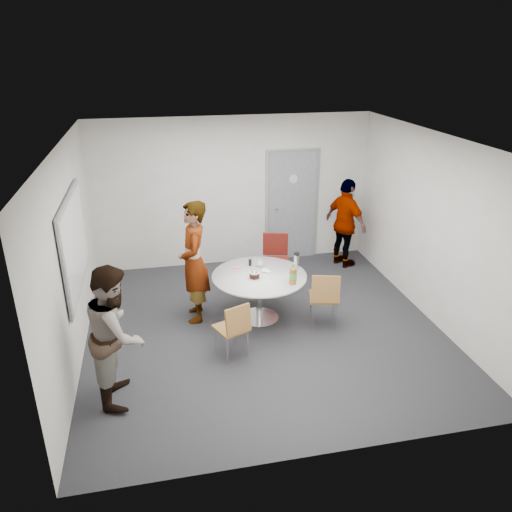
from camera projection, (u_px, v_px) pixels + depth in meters
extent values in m
plane|color=black|center=(264.00, 328.00, 7.27)|extent=(5.00, 5.00, 0.00)
plane|color=silver|center=(265.00, 141.00, 6.21)|extent=(5.00, 5.00, 0.00)
plane|color=#B8B5AF|center=(233.00, 192.00, 8.99)|extent=(5.00, 0.00, 5.00)
plane|color=#B8B5AF|center=(70.00, 257.00, 6.26)|extent=(0.00, 5.00, 5.00)
plane|color=#B8B5AF|center=(432.00, 229.00, 7.21)|extent=(0.00, 5.00, 5.00)
plane|color=#B8B5AF|center=(326.00, 341.00, 4.49)|extent=(5.00, 0.00, 5.00)
cube|color=slate|center=(292.00, 206.00, 9.30)|extent=(0.90, 0.05, 2.05)
cube|color=gray|center=(292.00, 206.00, 9.32)|extent=(1.02, 0.04, 2.12)
cylinder|color=#B2BFC6|center=(293.00, 179.00, 9.06)|extent=(0.16, 0.01, 0.16)
cylinder|color=silver|center=(276.00, 208.00, 9.18)|extent=(0.04, 0.14, 0.04)
cube|color=gray|center=(74.00, 243.00, 6.41)|extent=(0.03, 1.90, 1.25)
cube|color=white|center=(76.00, 243.00, 6.41)|extent=(0.01, 1.78, 1.13)
cylinder|color=silver|center=(259.00, 276.00, 7.25)|extent=(1.38, 1.38, 0.03)
cylinder|color=silver|center=(259.00, 297.00, 7.38)|extent=(0.09, 0.09, 0.67)
cylinder|color=silver|center=(259.00, 317.00, 7.52)|extent=(0.59, 0.59, 0.02)
cylinder|color=silver|center=(254.00, 278.00, 7.14)|extent=(0.19, 0.19, 0.01)
cylinder|color=black|center=(254.00, 275.00, 7.12)|extent=(0.14, 0.14, 0.08)
cylinder|color=white|center=(254.00, 272.00, 7.10)|extent=(0.15, 0.15, 0.02)
cylinder|color=#945A20|center=(293.00, 276.00, 6.93)|extent=(0.10, 0.10, 0.23)
cylinder|color=#52963C|center=(293.00, 276.00, 6.92)|extent=(0.10, 0.10, 0.09)
cone|color=#945A20|center=(293.00, 267.00, 6.87)|extent=(0.10, 0.10, 0.05)
cylinder|color=#439548|center=(293.00, 265.00, 6.86)|extent=(0.04, 0.04, 0.02)
imported|color=white|center=(260.00, 263.00, 7.51)|extent=(0.15, 0.15, 0.09)
cylinder|color=black|center=(250.00, 262.00, 7.53)|extent=(0.05, 0.05, 0.11)
cylinder|color=silver|center=(296.00, 261.00, 7.43)|extent=(0.08, 0.08, 0.21)
cylinder|color=black|center=(297.00, 254.00, 7.38)|extent=(0.08, 0.08, 0.03)
cube|color=pink|center=(237.00, 268.00, 7.46)|extent=(0.11, 0.06, 0.02)
ellipsoid|color=white|center=(266.00, 271.00, 7.32)|extent=(0.20, 0.20, 0.03)
cube|color=brown|center=(231.00, 328.00, 6.49)|extent=(0.49, 0.49, 0.03)
cube|color=brown|center=(238.00, 320.00, 6.27)|extent=(0.36, 0.21, 0.36)
cylinder|color=silver|center=(235.00, 333.00, 6.76)|extent=(0.02, 0.02, 0.41)
cylinder|color=silver|center=(215.00, 340.00, 6.60)|extent=(0.02, 0.02, 0.41)
cylinder|color=silver|center=(247.00, 343.00, 6.53)|extent=(0.02, 0.02, 0.41)
cylinder|color=silver|center=(227.00, 350.00, 6.37)|extent=(0.02, 0.02, 0.41)
cube|color=brown|center=(324.00, 297.00, 7.19)|extent=(0.51, 0.51, 0.03)
cube|color=brown|center=(326.00, 289.00, 6.92)|extent=(0.40, 0.19, 0.40)
cylinder|color=silver|center=(334.00, 305.00, 7.43)|extent=(0.02, 0.02, 0.44)
cylinder|color=silver|center=(311.00, 305.00, 7.44)|extent=(0.02, 0.02, 0.44)
cylinder|color=silver|center=(336.00, 317.00, 7.12)|extent=(0.02, 0.02, 0.44)
cylinder|color=silver|center=(312.00, 316.00, 7.13)|extent=(0.02, 0.02, 0.44)
cube|color=#5C1812|center=(275.00, 262.00, 8.27)|extent=(0.54, 0.54, 0.04)
cube|color=#5C1812|center=(275.00, 244.00, 8.37)|extent=(0.43, 0.20, 0.42)
cylinder|color=silver|center=(264.00, 279.00, 8.21)|extent=(0.02, 0.02, 0.47)
cylinder|color=silver|center=(285.00, 280.00, 8.19)|extent=(0.02, 0.02, 0.47)
cylinder|color=silver|center=(265.00, 270.00, 8.54)|extent=(0.02, 0.02, 0.47)
cylinder|color=silver|center=(285.00, 271.00, 8.52)|extent=(0.02, 0.02, 0.47)
imported|color=#A5C6EA|center=(194.00, 262.00, 7.20)|extent=(0.46, 0.68, 1.82)
imported|color=white|center=(116.00, 334.00, 5.57)|extent=(0.66, 0.83, 1.65)
imported|color=black|center=(346.00, 223.00, 9.02)|extent=(0.74, 1.04, 1.64)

